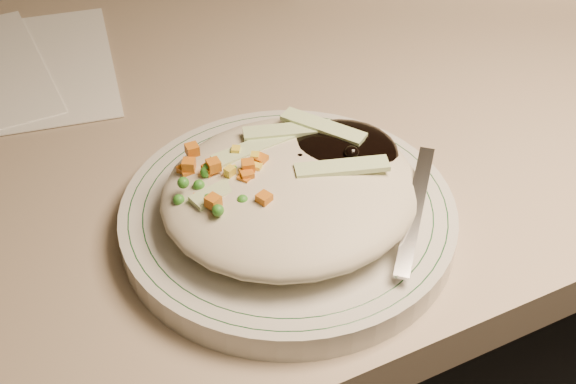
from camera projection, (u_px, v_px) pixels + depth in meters
name	position (u px, v px, depth m)	size (l,w,h in m)	color
desk	(294.00, 213.00, 0.92)	(1.40, 0.70, 0.74)	tan
plate	(288.00, 218.00, 0.61)	(0.25, 0.25, 0.02)	beige
plate_rim	(288.00, 208.00, 0.60)	(0.24, 0.24, 0.00)	#144723
meal	(294.00, 185.00, 0.59)	(0.21, 0.19, 0.05)	#B7AE94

